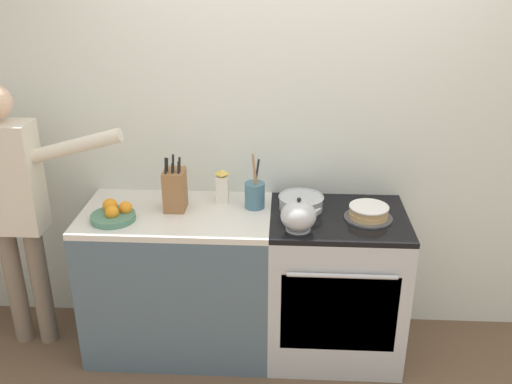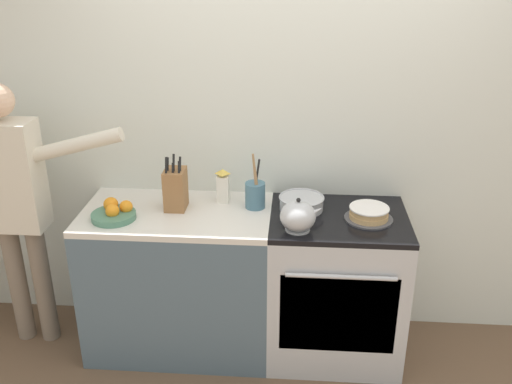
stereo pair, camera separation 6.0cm
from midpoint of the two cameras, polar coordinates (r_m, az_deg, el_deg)
The scene contains 12 objects.
ground_plane at distance 3.50m, azimuth 3.55°, elevation -18.18°, with size 16.00×16.00×0.00m, color brown.
wall_back at distance 3.42m, azimuth 4.29°, elevation 5.98°, with size 8.00×0.04×2.60m.
counter_cabinet at distance 3.53m, azimuth -7.11°, elevation -8.62°, with size 1.09×0.62×0.91m.
stove_range at distance 3.48m, azimuth 8.39°, elevation -9.23°, with size 0.78×0.66×0.91m.
layer_cake at distance 3.24m, azimuth 11.74°, elevation -2.14°, with size 0.27×0.27×0.08m.
tea_kettle at distance 3.05m, azimuth 4.81°, elevation -2.43°, with size 0.24×0.19×0.19m.
mixing_bowl at distance 3.31m, azimuth 5.08°, elevation -1.10°, with size 0.26×0.26×0.08m.
knife_block at distance 3.31m, azimuth -7.55°, elevation 0.32°, with size 0.12×0.15×0.33m.
utensil_crock at distance 3.31m, azimuth 0.43°, elevation -0.24°, with size 0.12×0.12×0.34m.
fruit_bowl at distance 3.29m, azimuth -13.47°, elevation -1.99°, with size 0.25×0.25×0.10m.
milk_carton at distance 3.38m, azimuth -2.82°, elevation 0.59°, with size 0.07×0.07×0.21m.
person_baker at distance 3.57m, azimuth -22.44°, elevation -0.43°, with size 0.93×0.20×1.65m.
Camera 2 is at (0.02, -2.62, 2.32)m, focal length 40.00 mm.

